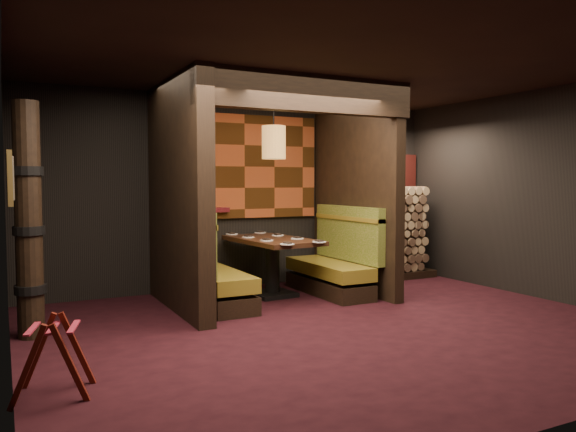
# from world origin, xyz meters

# --- Properties ---
(floor) EXTENTS (6.50, 5.50, 0.02)m
(floor) POSITION_xyz_m (0.00, 0.00, -0.01)
(floor) COLOR black
(floor) RESTS_ON ground
(ceiling) EXTENTS (6.50, 5.50, 0.02)m
(ceiling) POSITION_xyz_m (0.00, 0.00, 2.86)
(ceiling) COLOR black
(ceiling) RESTS_ON ground
(wall_back) EXTENTS (6.50, 0.02, 2.85)m
(wall_back) POSITION_xyz_m (0.00, 2.76, 1.43)
(wall_back) COLOR black
(wall_back) RESTS_ON ground
(wall_front) EXTENTS (6.50, 0.02, 2.85)m
(wall_front) POSITION_xyz_m (0.00, -2.76, 1.43)
(wall_front) COLOR black
(wall_front) RESTS_ON ground
(wall_left) EXTENTS (0.02, 5.50, 2.85)m
(wall_left) POSITION_xyz_m (-3.26, 0.00, 1.43)
(wall_left) COLOR black
(wall_left) RESTS_ON ground
(wall_right) EXTENTS (0.02, 5.50, 2.85)m
(wall_right) POSITION_xyz_m (3.26, 0.00, 1.43)
(wall_right) COLOR black
(wall_right) RESTS_ON ground
(partition_left) EXTENTS (0.20, 2.20, 2.85)m
(partition_left) POSITION_xyz_m (-1.35, 1.65, 1.43)
(partition_left) COLOR black
(partition_left) RESTS_ON floor
(partition_right) EXTENTS (0.15, 2.10, 2.85)m
(partition_right) POSITION_xyz_m (1.30, 1.70, 1.43)
(partition_right) COLOR black
(partition_right) RESTS_ON floor
(header_beam) EXTENTS (2.85, 0.18, 0.44)m
(header_beam) POSITION_xyz_m (-0.02, 0.70, 2.63)
(header_beam) COLOR black
(header_beam) RESTS_ON partition_left
(tapa_back_panel) EXTENTS (2.40, 0.06, 1.55)m
(tapa_back_panel) POSITION_xyz_m (-0.02, 2.71, 1.82)
(tapa_back_panel) COLOR #A64922
(tapa_back_panel) RESTS_ON wall_back
(tapa_side_panel) EXTENTS (0.04, 1.85, 1.45)m
(tapa_side_panel) POSITION_xyz_m (-1.23, 1.82, 1.85)
(tapa_side_panel) COLOR #A64922
(tapa_side_panel) RESTS_ON partition_left
(lacquer_shelf) EXTENTS (0.60, 0.12, 0.07)m
(lacquer_shelf) POSITION_xyz_m (-0.60, 2.65, 1.18)
(lacquer_shelf) COLOR maroon
(lacquer_shelf) RESTS_ON wall_back
(booth_bench_left) EXTENTS (0.68, 1.60, 1.14)m
(booth_bench_left) POSITION_xyz_m (-0.96, 1.65, 0.40)
(booth_bench_left) COLOR black
(booth_bench_left) RESTS_ON floor
(booth_bench_right) EXTENTS (0.68, 1.60, 1.14)m
(booth_bench_right) POSITION_xyz_m (0.93, 1.65, 0.40)
(booth_bench_right) COLOR black
(booth_bench_right) RESTS_ON floor
(dining_table) EXTENTS (0.95, 1.59, 0.81)m
(dining_table) POSITION_xyz_m (0.04, 1.86, 0.57)
(dining_table) COLOR black
(dining_table) RESTS_ON floor
(place_settings) EXTENTS (0.79, 1.79, 0.03)m
(place_settings) POSITION_xyz_m (0.04, 1.86, 0.82)
(place_settings) COLOR white
(place_settings) RESTS_ON dining_table
(pendant_lamp) EXTENTS (0.33, 0.33, 0.95)m
(pendant_lamp) POSITION_xyz_m (0.04, 1.81, 2.13)
(pendant_lamp) COLOR olive
(pendant_lamp) RESTS_ON ceiling
(framed_picture) EXTENTS (0.05, 0.36, 0.46)m
(framed_picture) POSITION_xyz_m (-3.22, 0.10, 1.62)
(framed_picture) COLOR olive
(framed_picture) RESTS_ON wall_left
(luggage_rack) EXTENTS (0.65, 0.53, 0.62)m
(luggage_rack) POSITION_xyz_m (-2.97, -0.66, 0.31)
(luggage_rack) COLOR #4E1209
(luggage_rack) RESTS_ON floor
(totem_column) EXTENTS (0.31, 0.31, 2.40)m
(totem_column) POSITION_xyz_m (-3.05, 1.10, 1.19)
(totem_column) COLOR black
(totem_column) RESTS_ON floor
(firewood_stack) EXTENTS (1.73, 0.70, 1.50)m
(firewood_stack) POSITION_xyz_m (2.29, 2.35, 0.75)
(firewood_stack) COLOR black
(firewood_stack) RESTS_ON floor
(mosaic_header) EXTENTS (1.83, 0.10, 0.56)m
(mosaic_header) POSITION_xyz_m (2.29, 2.68, 1.78)
(mosaic_header) COLOR maroon
(mosaic_header) RESTS_ON wall_back
(bay_front_post) EXTENTS (0.08, 0.08, 2.85)m
(bay_front_post) POSITION_xyz_m (1.39, 1.96, 1.43)
(bay_front_post) COLOR black
(bay_front_post) RESTS_ON floor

